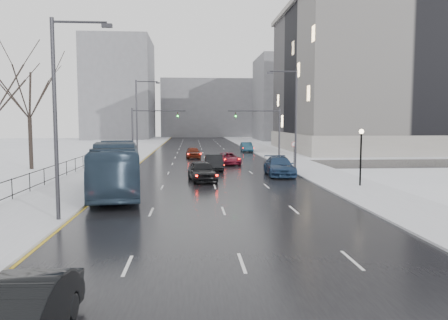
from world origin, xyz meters
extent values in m
cube|color=black|center=(0.00, 60.00, 0.02)|extent=(16.00, 150.00, 0.04)
cube|color=black|center=(0.00, 48.00, 0.02)|extent=(130.00, 10.00, 0.04)
cube|color=silver|center=(-10.50, 60.00, 0.08)|extent=(5.00, 150.00, 0.16)
cube|color=silver|center=(10.50, 60.00, 0.08)|extent=(5.00, 150.00, 0.16)
cube|color=white|center=(-20.00, 60.00, 0.06)|extent=(14.00, 150.00, 0.12)
cube|color=black|center=(-13.00, 30.00, 1.41)|extent=(0.04, 70.00, 0.05)
cube|color=black|center=(-13.00, 30.00, 0.41)|extent=(0.04, 70.00, 0.05)
cylinder|color=black|center=(-13.00, 30.00, 0.81)|extent=(0.06, 0.06, 1.30)
cylinder|color=#2D2D33|center=(8.40, 40.00, 5.00)|extent=(0.20, 0.20, 10.00)
cylinder|color=#2D2D33|center=(7.10, 40.00, 9.80)|extent=(2.60, 0.12, 0.12)
cube|color=#2D2D33|center=(5.80, 40.00, 9.65)|extent=(0.50, 0.25, 0.18)
cylinder|color=#2D2D33|center=(-8.40, 20.00, 5.00)|extent=(0.20, 0.20, 10.00)
cylinder|color=#2D2D33|center=(-7.10, 20.00, 9.80)|extent=(2.60, 0.12, 0.12)
cube|color=#2D2D33|center=(-5.80, 20.00, 9.65)|extent=(0.50, 0.25, 0.18)
cylinder|color=#2D2D33|center=(-8.40, 52.00, 5.00)|extent=(0.20, 0.20, 10.00)
cylinder|color=#2D2D33|center=(-7.10, 52.00, 9.80)|extent=(2.60, 0.12, 0.12)
cube|color=#2D2D33|center=(-5.80, 52.00, 9.65)|extent=(0.50, 0.25, 0.18)
cylinder|color=black|center=(11.00, 30.00, 2.16)|extent=(0.14, 0.14, 4.00)
sphere|color=#FFE5B2|center=(11.00, 30.00, 4.26)|extent=(0.36, 0.36, 0.36)
cylinder|color=#2D2D33|center=(8.40, 48.00, 3.25)|extent=(0.20, 0.20, 6.50)
cylinder|color=#2D2D33|center=(5.40, 48.00, 6.20)|extent=(6.00, 0.12, 0.12)
imported|color=#2D2D33|center=(3.30, 48.00, 5.60)|extent=(0.15, 0.18, 0.90)
sphere|color=#19FF33|center=(3.30, 47.85, 5.60)|extent=(0.16, 0.16, 0.16)
cylinder|color=#2D2D33|center=(-8.40, 48.00, 3.25)|extent=(0.20, 0.20, 6.50)
cylinder|color=#2D2D33|center=(-5.40, 48.00, 6.20)|extent=(6.00, 0.12, 0.12)
imported|color=#2D2D33|center=(-3.30, 48.00, 5.60)|extent=(0.15, 0.18, 0.90)
sphere|color=#19FF33|center=(-3.30, 47.85, 5.60)|extent=(0.16, 0.16, 0.16)
cylinder|color=#2D2D33|center=(9.20, 44.00, 1.41)|extent=(0.06, 0.06, 2.50)
cylinder|color=white|center=(9.20, 44.00, 2.56)|extent=(0.60, 0.03, 0.60)
torus|color=#B20C0C|center=(9.20, 44.00, 2.56)|extent=(0.58, 0.06, 0.58)
cube|color=gray|center=(35.00, 72.00, 12.00)|extent=(40.00, 30.00, 24.00)
cube|color=gray|center=(35.00, 72.00, 24.40)|extent=(41.00, 31.00, 0.80)
cube|color=gray|center=(35.00, 72.00, 1.50)|extent=(40.60, 30.60, 3.00)
cube|color=slate|center=(28.00, 115.00, 11.00)|extent=(24.00, 20.00, 22.00)
cube|color=slate|center=(-22.00, 125.00, 14.00)|extent=(18.00, 22.00, 28.00)
cube|color=slate|center=(4.00, 140.00, 9.00)|extent=(30.00, 18.00, 18.00)
imported|color=black|center=(-5.54, 7.58, 0.78)|extent=(1.74, 4.56, 1.48)
imported|color=#233345|center=(-7.00, 28.50, 1.82)|extent=(4.74, 13.09, 3.56)
imported|color=black|center=(-0.89, 34.25, 0.89)|extent=(2.67, 5.24, 1.71)
imported|color=black|center=(0.50, 42.10, 0.83)|extent=(1.78, 4.85, 1.59)
imported|color=maroon|center=(2.48, 48.04, 0.73)|extent=(2.92, 5.20, 1.37)
imported|color=navy|center=(6.28, 37.39, 0.90)|extent=(2.62, 6.00, 1.72)
imported|color=#541A0E|center=(-1.54, 56.79, 0.81)|extent=(2.14, 4.65, 1.55)
imported|color=navy|center=(7.20, 68.57, 0.81)|extent=(1.68, 4.70, 1.54)
camera|label=1|loc=(-1.75, -1.96, 5.05)|focal=35.00mm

